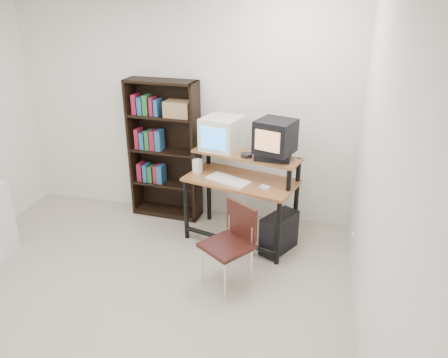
% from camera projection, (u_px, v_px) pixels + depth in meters
% --- Properties ---
extents(floor, '(4.00, 4.00, 0.01)m').
position_uv_depth(floor, '(120.00, 311.00, 3.81)').
color(floor, '#BBAF9B').
rests_on(floor, ground).
extents(back_wall, '(4.00, 0.01, 2.60)m').
position_uv_depth(back_wall, '(183.00, 109.00, 5.09)').
color(back_wall, white).
rests_on(back_wall, floor).
extents(right_wall, '(0.01, 4.00, 2.60)m').
position_uv_depth(right_wall, '(380.00, 198.00, 2.90)').
color(right_wall, white).
rests_on(right_wall, floor).
extents(computer_desk, '(1.28, 0.88, 0.98)m').
position_uv_depth(computer_desk, '(242.00, 183.00, 4.66)').
color(computer_desk, '#995D32').
rests_on(computer_desk, floor).
extents(crt_monitor, '(0.47, 0.47, 0.37)m').
position_uv_depth(crt_monitor, '(222.00, 134.00, 4.71)').
color(crt_monitor, white).
rests_on(crt_monitor, computer_desk).
extents(vcr, '(0.37, 0.27, 0.08)m').
position_uv_depth(vcr, '(273.00, 156.00, 4.48)').
color(vcr, black).
rests_on(vcr, computer_desk).
extents(crt_tv, '(0.46, 0.45, 0.34)m').
position_uv_depth(crt_tv, '(275.00, 137.00, 4.40)').
color(crt_tv, black).
rests_on(crt_tv, vcr).
extents(cd_spindle, '(0.14, 0.14, 0.05)m').
position_uv_depth(cd_spindle, '(246.00, 156.00, 4.53)').
color(cd_spindle, '#26262B').
rests_on(cd_spindle, computer_desk).
extents(keyboard, '(0.51, 0.39, 0.03)m').
position_uv_depth(keyboard, '(228.00, 181.00, 4.58)').
color(keyboard, white).
rests_on(keyboard, computer_desk).
extents(mousepad, '(0.28, 0.26, 0.01)m').
position_uv_depth(mousepad, '(266.00, 189.00, 4.42)').
color(mousepad, black).
rests_on(mousepad, computer_desk).
extents(mouse, '(0.12, 0.10, 0.03)m').
position_uv_depth(mouse, '(265.00, 188.00, 4.41)').
color(mouse, white).
rests_on(mouse, mousepad).
extents(desk_speaker, '(0.10, 0.10, 0.17)m').
position_uv_depth(desk_speaker, '(197.00, 167.00, 4.77)').
color(desk_speaker, white).
rests_on(desk_speaker, computer_desk).
extents(pc_tower, '(0.40, 0.49, 0.42)m').
position_uv_depth(pc_tower, '(279.00, 233.00, 4.63)').
color(pc_tower, black).
rests_on(pc_tower, floor).
extents(school_chair, '(0.56, 0.56, 0.80)m').
position_uv_depth(school_chair, '(232.00, 238.00, 4.00)').
color(school_chair, black).
rests_on(school_chair, floor).
extents(bookshelf, '(0.85, 0.35, 1.67)m').
position_uv_depth(bookshelf, '(165.00, 148.00, 5.18)').
color(bookshelf, black).
rests_on(bookshelf, floor).
extents(wall_outlet, '(0.02, 0.08, 0.12)m').
position_uv_depth(wall_outlet, '(353.00, 240.00, 4.33)').
color(wall_outlet, beige).
rests_on(wall_outlet, right_wall).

